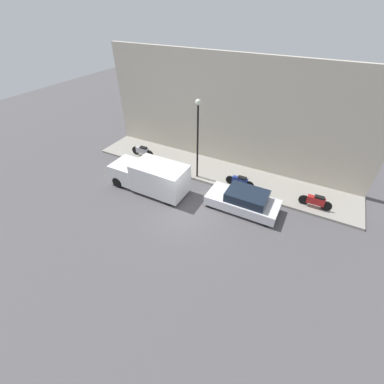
{
  "coord_description": "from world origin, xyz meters",
  "views": [
    {
      "loc": [
        -9.95,
        -5.77,
        10.15
      ],
      "look_at": [
        1.06,
        0.09,
        0.6
      ],
      "focal_mm": 24.0,
      "sensor_mm": 36.0,
      "label": 1
    }
  ],
  "objects_px": {
    "parked_car": "(244,201)",
    "scooter_silver": "(143,151)",
    "motorcycle_blue": "(240,181)",
    "delivery_van": "(150,176)",
    "streetlamp": "(198,129)",
    "motorcycle_red": "(316,201)"
  },
  "relations": [
    {
      "from": "motorcycle_blue",
      "to": "parked_car",
      "type": "bearing_deg",
      "value": -154.41
    },
    {
      "from": "streetlamp",
      "to": "scooter_silver",
      "type": "bearing_deg",
      "value": 84.05
    },
    {
      "from": "parked_car",
      "to": "motorcycle_blue",
      "type": "bearing_deg",
      "value": 25.59
    },
    {
      "from": "parked_car",
      "to": "motorcycle_blue",
      "type": "relative_size",
      "value": 2.2
    },
    {
      "from": "motorcycle_red",
      "to": "motorcycle_blue",
      "type": "relative_size",
      "value": 0.97
    },
    {
      "from": "scooter_silver",
      "to": "delivery_van",
      "type": "bearing_deg",
      "value": -136.36
    },
    {
      "from": "motorcycle_blue",
      "to": "scooter_silver",
      "type": "bearing_deg",
      "value": 88.09
    },
    {
      "from": "motorcycle_red",
      "to": "streetlamp",
      "type": "xyz_separation_m",
      "value": [
        -0.35,
        7.63,
        3.04
      ]
    },
    {
      "from": "motorcycle_red",
      "to": "scooter_silver",
      "type": "bearing_deg",
      "value": 89.2
    },
    {
      "from": "motorcycle_blue",
      "to": "scooter_silver",
      "type": "relative_size",
      "value": 0.97
    },
    {
      "from": "delivery_van",
      "to": "motorcycle_red",
      "type": "distance_m",
      "value": 10.16
    },
    {
      "from": "delivery_van",
      "to": "streetlamp",
      "type": "relative_size",
      "value": 0.97
    },
    {
      "from": "motorcycle_red",
      "to": "streetlamp",
      "type": "distance_m",
      "value": 8.23
    },
    {
      "from": "motorcycle_blue",
      "to": "scooter_silver",
      "type": "xyz_separation_m",
      "value": [
        0.27,
        8.03,
        0.04
      ]
    },
    {
      "from": "parked_car",
      "to": "scooter_silver",
      "type": "xyz_separation_m",
      "value": [
        2.13,
        8.92,
        -0.01
      ]
    },
    {
      "from": "parked_car",
      "to": "scooter_silver",
      "type": "relative_size",
      "value": 2.13
    },
    {
      "from": "scooter_silver",
      "to": "motorcycle_red",
      "type": "bearing_deg",
      "value": -90.8
    },
    {
      "from": "delivery_van",
      "to": "streetlamp",
      "type": "distance_m",
      "value": 4.22
    },
    {
      "from": "parked_car",
      "to": "motorcycle_blue",
      "type": "distance_m",
      "value": 2.07
    },
    {
      "from": "motorcycle_red",
      "to": "parked_car",
      "type": "bearing_deg",
      "value": 117.65
    },
    {
      "from": "parked_car",
      "to": "scooter_silver",
      "type": "height_order",
      "value": "parked_car"
    },
    {
      "from": "parked_car",
      "to": "delivery_van",
      "type": "relative_size",
      "value": 0.81
    }
  ]
}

